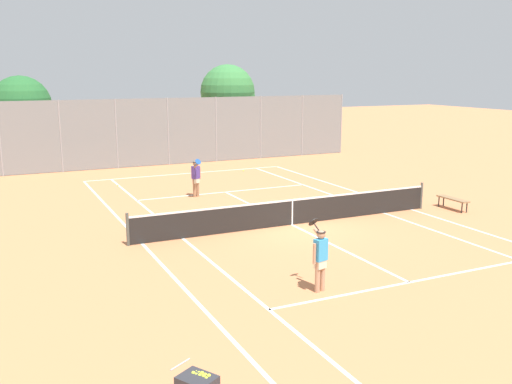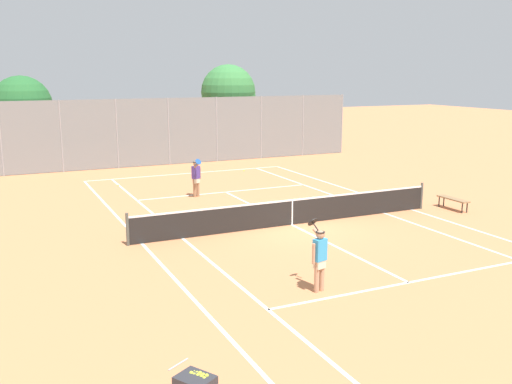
# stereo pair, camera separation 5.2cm
# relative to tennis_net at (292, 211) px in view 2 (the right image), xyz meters

# --- Properties ---
(ground_plane) EXTENTS (120.00, 120.00, 0.00)m
(ground_plane) POSITION_rel_tennis_net_xyz_m (0.00, 0.00, -0.51)
(ground_plane) COLOR #CC7A4C
(court_line_markings) EXTENTS (11.10, 23.90, 0.01)m
(court_line_markings) POSITION_rel_tennis_net_xyz_m (0.00, 0.00, -0.51)
(court_line_markings) COLOR silver
(court_line_markings) RESTS_ON ground
(tennis_net) EXTENTS (12.00, 0.10, 1.07)m
(tennis_net) POSITION_rel_tennis_net_xyz_m (0.00, 0.00, 0.00)
(tennis_net) COLOR #474C47
(tennis_net) RESTS_ON ground
(player_near_side) EXTENTS (0.53, 0.84, 1.77)m
(player_near_side) POSITION_rel_tennis_net_xyz_m (-2.46, -5.91, 0.42)
(player_near_side) COLOR tan
(player_near_side) RESTS_ON ground
(player_far_left) EXTENTS (0.49, 0.86, 1.77)m
(player_far_left) POSITION_rel_tennis_net_xyz_m (-1.55, 6.01, 0.42)
(player_far_left) COLOR #936B4C
(player_far_left) RESTS_ON ground
(loose_tennis_ball_0) EXTENTS (0.07, 0.07, 0.07)m
(loose_tennis_ball_0) POSITION_rel_tennis_net_xyz_m (-4.19, 9.97, -0.48)
(loose_tennis_ball_0) COLOR #D1DB33
(loose_tennis_ball_0) RESTS_ON ground
(loose_tennis_ball_1) EXTENTS (0.07, 0.07, 0.07)m
(loose_tennis_ball_1) POSITION_rel_tennis_net_xyz_m (3.07, 11.22, -0.48)
(loose_tennis_ball_1) COLOR #D1DB33
(loose_tennis_ball_1) RESTS_ON ground
(courtside_bench) EXTENTS (0.36, 1.50, 0.47)m
(courtside_bench) POSITION_rel_tennis_net_xyz_m (7.00, -0.66, -0.10)
(courtside_bench) COLOR olive
(courtside_bench) RESTS_ON ground
(back_fence) EXTENTS (24.48, 0.08, 3.97)m
(back_fence) POSITION_rel_tennis_net_xyz_m (-0.00, 15.31, 1.48)
(back_fence) COLOR gray
(back_fence) RESTS_ON ground
(tree_behind_left) EXTENTS (3.36, 3.36, 5.26)m
(tree_behind_left) POSITION_rel_tennis_net_xyz_m (-7.93, 17.59, 2.99)
(tree_behind_left) COLOR brown
(tree_behind_left) RESTS_ON ground
(tree_behind_right) EXTENTS (3.68, 3.68, 5.97)m
(tree_behind_right) POSITION_rel_tennis_net_xyz_m (5.37, 18.61, 3.50)
(tree_behind_right) COLOR brown
(tree_behind_right) RESTS_ON ground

